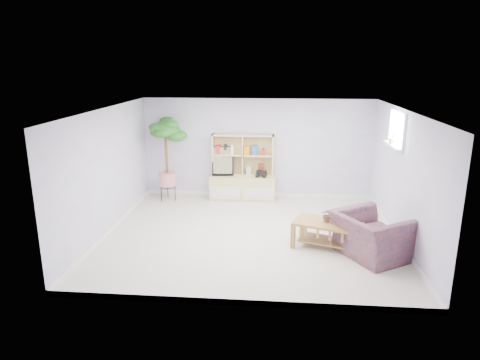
# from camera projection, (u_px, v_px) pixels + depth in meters

# --- Properties ---
(floor) EXTENTS (5.50, 5.00, 0.01)m
(floor) POSITION_uv_depth(u_px,v_px,m) (251.00, 235.00, 8.24)
(floor) COLOR beige
(floor) RESTS_ON ground
(ceiling) EXTENTS (5.50, 5.00, 0.01)m
(ceiling) POSITION_uv_depth(u_px,v_px,m) (252.00, 110.00, 7.61)
(ceiling) COLOR white
(ceiling) RESTS_ON walls
(walls) EXTENTS (5.51, 5.01, 2.40)m
(walls) POSITION_uv_depth(u_px,v_px,m) (251.00, 175.00, 7.92)
(walls) COLOR #B9B2DF
(walls) RESTS_ON floor
(baseboard) EXTENTS (5.50, 5.00, 0.10)m
(baseboard) POSITION_uv_depth(u_px,v_px,m) (251.00, 233.00, 8.23)
(baseboard) COLOR white
(baseboard) RESTS_ON floor
(window) EXTENTS (0.10, 0.98, 0.68)m
(window) POSITION_uv_depth(u_px,v_px,m) (398.00, 129.00, 8.06)
(window) COLOR #C2D7FF
(window) RESTS_ON walls
(window_sill) EXTENTS (0.14, 1.00, 0.04)m
(window_sill) POSITION_uv_depth(u_px,v_px,m) (393.00, 146.00, 8.15)
(window_sill) COLOR white
(window_sill) RESTS_ON walls
(storage_unit) EXTENTS (1.57, 0.53, 1.57)m
(storage_unit) POSITION_uv_depth(u_px,v_px,m) (243.00, 168.00, 10.21)
(storage_unit) COLOR tan
(storage_unit) RESTS_ON floor
(poster) EXTENTS (0.52, 0.16, 0.71)m
(poster) POSITION_uv_depth(u_px,v_px,m) (223.00, 161.00, 10.19)
(poster) COLOR gold
(poster) RESTS_ON storage_unit
(toy_truck) EXTENTS (0.37, 0.28, 0.18)m
(toy_truck) POSITION_uv_depth(u_px,v_px,m) (261.00, 173.00, 10.12)
(toy_truck) COLOR black
(toy_truck) RESTS_ON storage_unit
(coffee_table) EXTENTS (1.32, 1.00, 0.48)m
(coffee_table) POSITION_uv_depth(u_px,v_px,m) (327.00, 235.00, 7.64)
(coffee_table) COLOR olive
(coffee_table) RESTS_ON floor
(table_plant) EXTENTS (0.26, 0.24, 0.25)m
(table_plant) POSITION_uv_depth(u_px,v_px,m) (327.00, 215.00, 7.57)
(table_plant) COLOR #1F501D
(table_plant) RESTS_ON coffee_table
(floor_tree) EXTENTS (0.88, 0.88, 1.99)m
(floor_tree) POSITION_uv_depth(u_px,v_px,m) (167.00, 160.00, 10.09)
(floor_tree) COLOR #216A1F
(floor_tree) RESTS_ON floor
(armchair) EXTENTS (1.48, 1.53, 0.86)m
(armchair) POSITION_uv_depth(u_px,v_px,m) (371.00, 233.00, 7.23)
(armchair) COLOR navy
(armchair) RESTS_ON floor
(sill_plant) EXTENTS (0.13, 0.12, 0.22)m
(sill_plant) POSITION_uv_depth(u_px,v_px,m) (392.00, 138.00, 8.22)
(sill_plant) COLOR #216A1F
(sill_plant) RESTS_ON window_sill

